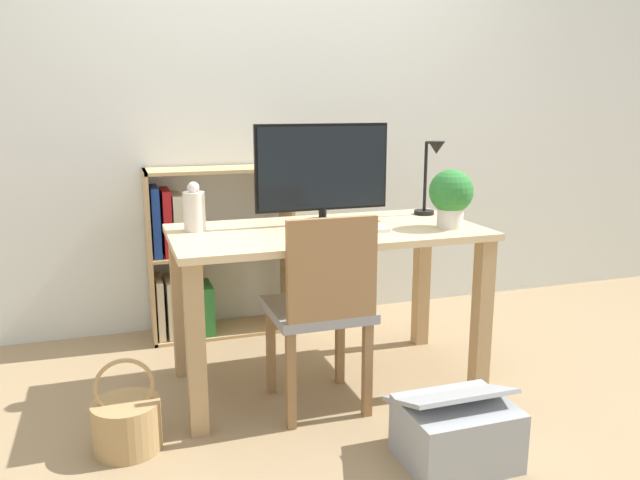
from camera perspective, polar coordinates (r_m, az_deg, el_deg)
The scene contains 12 objects.
ground_plane at distance 2.98m, azimuth 0.62°, elevation -12.72°, with size 10.00×10.00×0.00m, color #997F5B.
wall_back at distance 3.62m, azimuth -4.45°, elevation 12.97°, with size 8.00×0.05×2.60m.
desk at distance 2.78m, azimuth 0.65°, elevation -1.65°, with size 1.36×0.68×0.72m.
monitor at distance 2.81m, azimuth 0.23°, elevation 6.37°, with size 0.62×0.19×0.45m.
keyboard at distance 2.67m, azimuth 2.39°, elevation 0.86°, with size 0.36×0.13×0.02m.
vase at distance 2.74m, azimuth -11.42°, elevation 2.75°, with size 0.09×0.09×0.21m.
desk_lamp at distance 3.06m, azimuth 10.13°, elevation 6.25°, with size 0.10×0.19×0.37m.
potted_plant at distance 2.81m, azimuth 11.89°, elevation 4.05°, with size 0.19×0.19×0.26m.
chair at distance 2.54m, azimuth 0.18°, elevation -5.97°, with size 0.40×0.40×0.85m.
bookshelf at distance 3.47m, azimuth -11.29°, elevation -2.24°, with size 0.78×0.28×0.92m.
basket at distance 2.52m, azimuth -17.24°, elevation -15.70°, with size 0.25×0.25×0.36m.
storage_box at distance 2.39m, azimuth 12.31°, elevation -16.64°, with size 0.40×0.37×0.29m.
Camera 1 is at (-0.88, -2.54, 1.27)m, focal length 35.00 mm.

